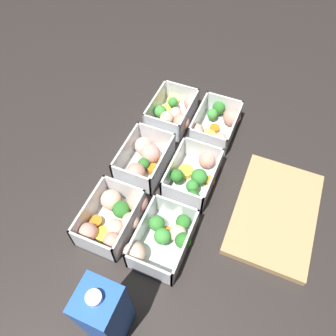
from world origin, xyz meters
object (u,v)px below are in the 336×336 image
container_far_left (217,124)px  container_far_center (194,175)px  juice_carton (105,313)px  container_near_left (173,114)px  container_near_right (115,217)px  container_far_right (161,239)px  container_near_center (145,158)px

container_far_left → container_far_center: 0.18m
container_far_center → juice_carton: bearing=-4.6°
container_near_left → container_far_center: size_ratio=0.99×
container_near_right → container_far_right: (0.01, 0.12, 0.00)m
container_near_center → container_far_right: (0.18, 0.13, 0.00)m
container_near_left → container_far_center: bearing=36.6°
container_near_right → container_far_right: bearing=85.2°
container_near_left → container_far_left: same height
container_near_right → container_far_center: (-0.17, 0.12, 0.00)m
container_far_right → container_near_right: bearing=-94.8°
container_near_center → container_near_right: same height
container_near_left → container_far_left: (-0.01, 0.13, 0.00)m
container_far_center → juice_carton: juice_carton is taller
container_far_left → container_far_right: bearing=-1.1°
container_near_center → container_near_right: 0.17m
container_near_right → juice_carton: 0.23m
container_near_right → container_near_center: bearing=-177.2°
container_near_left → container_far_left: 0.13m
container_far_left → container_far_right: 0.37m
container_near_left → container_far_right: (0.36, 0.12, 0.00)m
container_near_left → container_far_center: (0.17, 0.13, 0.00)m
container_far_center → container_far_right: same height
container_near_right → juice_carton: size_ratio=0.85×
container_near_center → container_far_left: same height
container_far_center → container_far_right: bearing=-2.6°
container_far_left → juice_carton: size_ratio=0.79×
container_near_center → juice_carton: (0.37, 0.10, 0.07)m
container_far_right → juice_carton: juice_carton is taller
container_far_center → juice_carton: 0.38m
container_far_center → container_near_left: bearing=-143.4°
container_far_center → container_far_left: bearing=-179.7°
container_far_center → juice_carton: size_ratio=0.80×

